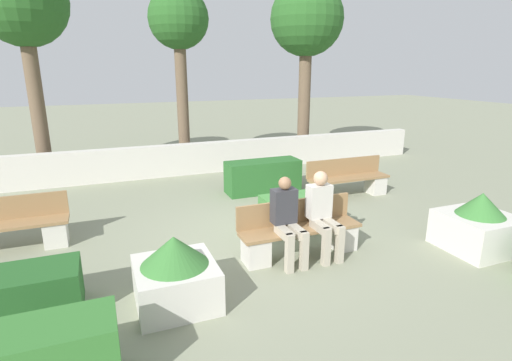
% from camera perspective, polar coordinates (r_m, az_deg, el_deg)
% --- Properties ---
extents(ground_plane, '(60.00, 60.00, 0.00)m').
position_cam_1_polar(ground_plane, '(7.27, 0.82, -7.92)').
color(ground_plane, gray).
extents(perimeter_wall, '(14.53, 0.30, 0.87)m').
position_cam_1_polar(perimeter_wall, '(11.53, -8.35, 3.18)').
color(perimeter_wall, beige).
rests_on(perimeter_wall, ground_plane).
extents(bench_front, '(2.01, 0.48, 0.87)m').
position_cam_1_polar(bench_front, '(6.50, 6.26, -7.65)').
color(bench_front, '#937047').
rests_on(bench_front, ground_plane).
extents(bench_right_side, '(1.99, 0.48, 0.87)m').
position_cam_1_polar(bench_right_side, '(9.58, 12.98, -0.22)').
color(bench_right_side, '#937047').
rests_on(bench_right_side, ground_plane).
extents(person_seated_man, '(0.38, 0.63, 1.37)m').
position_cam_1_polar(person_seated_man, '(6.38, 9.51, -4.18)').
color(person_seated_man, '#B2A893').
rests_on(person_seated_man, ground_plane).
extents(person_seated_woman, '(0.38, 0.63, 1.34)m').
position_cam_1_polar(person_seated_woman, '(6.10, 4.51, -5.18)').
color(person_seated_woman, '#B2A893').
rests_on(person_seated_woman, ground_plane).
extents(hedge_block_near_right, '(1.34, 0.66, 0.62)m').
position_cam_1_polar(hedge_block_near_right, '(7.59, 5.94, -4.43)').
color(hedge_block_near_right, '#3D7A38').
rests_on(hedge_block_near_right, ground_plane).
extents(hedge_block_far_left, '(1.80, 0.64, 0.77)m').
position_cam_1_polar(hedge_block_far_left, '(9.68, 1.00, 0.60)').
color(hedge_block_far_left, '#286028').
rests_on(hedge_block_far_left, ground_plane).
extents(planter_corner_left, '(1.08, 1.08, 0.98)m').
position_cam_1_polar(planter_corner_left, '(7.58, 29.16, -5.61)').
color(planter_corner_left, beige).
rests_on(planter_corner_left, ground_plane).
extents(planter_corner_right, '(1.00, 1.00, 0.93)m').
position_cam_1_polar(planter_corner_right, '(5.26, -11.44, -12.83)').
color(planter_corner_right, beige).
rests_on(planter_corner_right, ground_plane).
extents(tree_leftmost, '(2.17, 2.17, 5.58)m').
position_cam_1_polar(tree_leftmost, '(12.08, -30.38, 20.62)').
color(tree_leftmost, brown).
rests_on(tree_leftmost, ground_plane).
extents(tree_center_left, '(1.73, 1.73, 5.15)m').
position_cam_1_polar(tree_center_left, '(12.49, -10.98, 20.94)').
color(tree_center_left, brown).
rests_on(tree_center_left, ground_plane).
extents(tree_center_right, '(2.36, 2.36, 5.63)m').
position_cam_1_polar(tree_center_right, '(13.90, 7.25, 21.51)').
color(tree_center_right, brown).
rests_on(tree_center_right, ground_plane).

